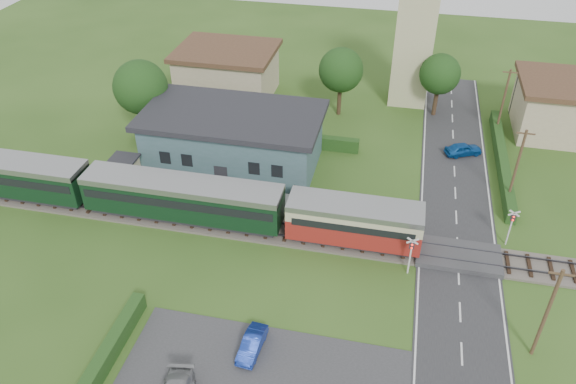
% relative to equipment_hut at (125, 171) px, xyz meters
% --- Properties ---
extents(ground, '(120.00, 120.00, 0.00)m').
position_rel_equipment_hut_xyz_m(ground, '(18.00, -5.20, -1.75)').
color(ground, '#2D4C19').
extents(railway_track, '(76.00, 3.20, 0.49)m').
position_rel_equipment_hut_xyz_m(railway_track, '(18.00, -3.20, -1.64)').
color(railway_track, '#4C443D').
rests_on(railway_track, ground).
extents(road, '(6.00, 70.00, 0.05)m').
position_rel_equipment_hut_xyz_m(road, '(28.00, -5.20, -1.72)').
color(road, '#28282B').
rests_on(road, ground).
extents(crossing_deck, '(6.20, 3.40, 0.45)m').
position_rel_equipment_hut_xyz_m(crossing_deck, '(28.00, -3.20, -1.52)').
color(crossing_deck, '#333335').
rests_on(crossing_deck, ground).
extents(platform, '(30.00, 3.00, 0.45)m').
position_rel_equipment_hut_xyz_m(platform, '(8.00, 0.00, -1.52)').
color(platform, gray).
rests_on(platform, ground).
extents(equipment_hut, '(2.30, 2.30, 2.55)m').
position_rel_equipment_hut_xyz_m(equipment_hut, '(0.00, 0.00, 0.00)').
color(equipment_hut, '#BEB789').
rests_on(equipment_hut, platform).
extents(station_building, '(16.00, 9.00, 5.30)m').
position_rel_equipment_hut_xyz_m(station_building, '(8.00, 5.79, 0.95)').
color(station_building, '#49656F').
rests_on(station_building, ground).
extents(train, '(43.20, 2.90, 3.40)m').
position_rel_equipment_hut_xyz_m(train, '(3.34, -3.20, 0.43)').
color(train, '#232328').
rests_on(train, ground).
extents(church_tower, '(6.00, 6.00, 17.60)m').
position_rel_equipment_hut_xyz_m(church_tower, '(23.00, 22.80, 8.48)').
color(church_tower, '#BEB789').
rests_on(church_tower, ground).
extents(house_west, '(10.80, 8.80, 5.50)m').
position_rel_equipment_hut_xyz_m(house_west, '(3.00, 19.80, 1.04)').
color(house_west, tan).
rests_on(house_west, ground).
extents(house_east, '(8.80, 8.80, 5.50)m').
position_rel_equipment_hut_xyz_m(house_east, '(38.00, 18.80, 1.05)').
color(house_east, tan).
rests_on(house_east, ground).
extents(hedge_carpark, '(0.80, 9.00, 1.20)m').
position_rel_equipment_hut_xyz_m(hedge_carpark, '(7.00, -17.20, -1.15)').
color(hedge_carpark, '#193814').
rests_on(hedge_carpark, ground).
extents(hedge_roadside, '(0.80, 18.00, 1.20)m').
position_rel_equipment_hut_xyz_m(hedge_roadside, '(32.20, 10.80, -1.15)').
color(hedge_roadside, '#193814').
rests_on(hedge_roadside, ground).
extents(hedge_station, '(22.00, 0.80, 1.30)m').
position_rel_equipment_hut_xyz_m(hedge_station, '(8.00, 10.30, -1.10)').
color(hedge_station, '#193814').
rests_on(hedge_station, ground).
extents(tree_a, '(5.20, 5.20, 8.00)m').
position_rel_equipment_hut_xyz_m(tree_a, '(-2.00, 8.80, 3.63)').
color(tree_a, '#332316').
rests_on(tree_a, ground).
extents(tree_b, '(4.60, 4.60, 7.34)m').
position_rel_equipment_hut_xyz_m(tree_b, '(16.00, 17.80, 3.27)').
color(tree_b, '#332316').
rests_on(tree_b, ground).
extents(tree_c, '(4.20, 4.20, 6.78)m').
position_rel_equipment_hut_xyz_m(tree_c, '(26.00, 19.80, 2.91)').
color(tree_c, '#332316').
rests_on(tree_c, ground).
extents(utility_pole_b, '(1.40, 0.22, 7.00)m').
position_rel_equipment_hut_xyz_m(utility_pole_b, '(32.20, -11.20, 1.88)').
color(utility_pole_b, '#473321').
rests_on(utility_pole_b, ground).
extents(utility_pole_c, '(1.40, 0.22, 7.00)m').
position_rel_equipment_hut_xyz_m(utility_pole_c, '(32.20, 4.80, 1.88)').
color(utility_pole_c, '#473321').
rests_on(utility_pole_c, ground).
extents(utility_pole_d, '(1.40, 0.22, 7.00)m').
position_rel_equipment_hut_xyz_m(utility_pole_d, '(32.20, 16.80, 1.88)').
color(utility_pole_d, '#473321').
rests_on(utility_pole_d, ground).
extents(crossing_signal_near, '(0.84, 0.28, 3.28)m').
position_rel_equipment_hut_xyz_m(crossing_signal_near, '(24.40, -5.61, 0.39)').
color(crossing_signal_near, silver).
rests_on(crossing_signal_near, ground).
extents(crossing_signal_far, '(0.84, 0.28, 3.28)m').
position_rel_equipment_hut_xyz_m(crossing_signal_far, '(31.60, -0.81, 0.39)').
color(crossing_signal_far, silver).
rests_on(crossing_signal_far, ground).
extents(streetlamp_west, '(0.30, 0.30, 5.15)m').
position_rel_equipment_hut_xyz_m(streetlamp_west, '(-4.00, 14.80, 1.29)').
color(streetlamp_west, '#3F3F47').
rests_on(streetlamp_west, ground).
extents(streetlamp_east, '(0.30, 0.30, 5.15)m').
position_rel_equipment_hut_xyz_m(streetlamp_east, '(34.00, 21.80, 1.29)').
color(streetlamp_east, '#3F3F47').
rests_on(streetlamp_east, ground).
extents(car_on_road, '(3.77, 2.73, 1.19)m').
position_rel_equipment_hut_xyz_m(car_on_road, '(28.78, 11.96, -1.10)').
color(car_on_road, '#0F4995').
rests_on(car_on_road, road).
extents(car_park_blue, '(1.35, 3.27, 1.05)m').
position_rel_equipment_hut_xyz_m(car_park_blue, '(15.32, -14.70, -1.14)').
color(car_park_blue, navy).
rests_on(car_park_blue, car_park).
extents(pedestrian_near, '(0.77, 0.63, 1.83)m').
position_rel_equipment_hut_xyz_m(pedestrian_near, '(14.80, 0.33, -0.38)').
color(pedestrian_near, gray).
rests_on(pedestrian_near, platform).
extents(pedestrian_far, '(0.73, 0.86, 1.54)m').
position_rel_equipment_hut_xyz_m(pedestrian_far, '(4.02, 0.30, -0.53)').
color(pedestrian_far, gray).
rests_on(pedestrian_far, platform).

